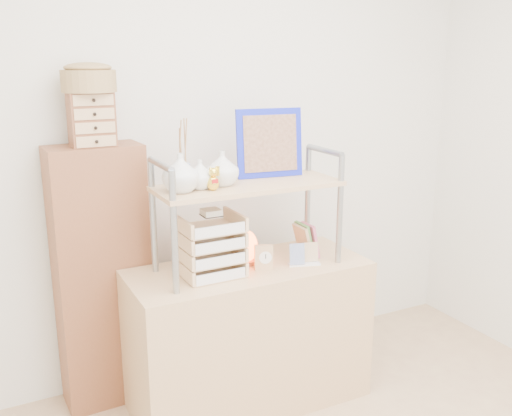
{
  "coord_description": "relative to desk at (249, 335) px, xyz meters",
  "views": [
    {
      "loc": [
        -1.18,
        -1.18,
        1.76
      ],
      "look_at": [
        0.04,
        1.2,
        1.05
      ],
      "focal_mm": 40.0,
      "sensor_mm": 36.0,
      "label": 1
    }
  ],
  "objects": [
    {
      "name": "letter_tray",
      "position": [
        -0.21,
        -0.02,
        0.51
      ],
      "size": [
        0.27,
        0.26,
        0.33
      ],
      "color": "#DCB384",
      "rests_on": "desk"
    },
    {
      "name": "salt_lamp",
      "position": [
        0.01,
        0.04,
        0.46
      ],
      "size": [
        0.11,
        0.11,
        0.17
      ],
      "color": "brown",
      "rests_on": "desk"
    },
    {
      "name": "room_shell",
      "position": [
        0.0,
        -0.81,
        1.32
      ],
      "size": [
        3.42,
        3.41,
        2.61
      ],
      "color": "silver",
      "rests_on": "ground"
    },
    {
      "name": "desk",
      "position": [
        0.0,
        0.0,
        0.0
      ],
      "size": [
        1.2,
        0.5,
        0.75
      ],
      "primitive_type": "cube",
      "color": "tan",
      "rests_on": "ground"
    },
    {
      "name": "cabinet",
      "position": [
        -0.65,
        0.37,
        0.3
      ],
      "size": [
        0.46,
        0.26,
        1.35
      ],
      "primitive_type": "cube",
      "rotation": [
        0.0,
        0.0,
        0.04
      ],
      "color": "brown",
      "rests_on": "ground"
    },
    {
      "name": "woven_basket",
      "position": [
        -0.65,
        0.35,
        1.28
      ],
      "size": [
        0.25,
        0.25,
        0.1
      ],
      "primitive_type": "cylinder",
      "color": "olive",
      "rests_on": "drawer_chest"
    },
    {
      "name": "drawer_chest",
      "position": [
        -0.65,
        0.35,
        1.1
      ],
      "size": [
        0.2,
        0.16,
        0.25
      ],
      "color": "brown",
      "rests_on": "cabinet"
    },
    {
      "name": "postcard_stand",
      "position": [
        0.26,
        -0.1,
        0.41
      ],
      "size": [
        0.17,
        0.09,
        0.11
      ],
      "color": "white",
      "rests_on": "desk"
    },
    {
      "name": "desk_clock",
      "position": [
        0.05,
        -0.07,
        0.44
      ],
      "size": [
        0.09,
        0.06,
        0.12
      ],
      "color": "tan",
      "rests_on": "desk"
    },
    {
      "name": "hutch",
      "position": [
        -0.09,
        0.01,
        0.83
      ],
      "size": [
        0.9,
        0.34,
        0.76
      ],
      "color": "#8E949B",
      "rests_on": "desk"
    }
  ]
}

